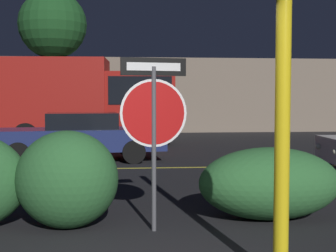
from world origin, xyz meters
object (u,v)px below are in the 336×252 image
Objects in this scene: yellow_pole_right at (283,96)px; delivery_truck at (88,98)px; hedge_bush_2 at (67,179)px; passing_car_2 at (78,136)px; stop_sign at (154,112)px; tree_1 at (53,25)px; hedge_bush_3 at (270,183)px.

yellow_pole_right reaches higher than delivery_truck.
hedge_bush_2 is 6.63m from passing_car_2.
passing_car_2 is (-2.64, 8.60, -1.02)m from yellow_pole_right.
hedge_bush_2 is 0.27× the size of passing_car_2.
hedge_bush_2 is (-1.10, 0.25, -0.86)m from stop_sign.
passing_car_2 is at bearing 107.05° from yellow_pole_right.
stop_sign reaches higher than hedge_bush_2.
tree_1 is (-2.71, 17.25, 4.60)m from hedge_bush_2.
delivery_truck is (-0.09, 4.64, 1.01)m from passing_car_2.
hedge_bush_3 is at bearing -72.34° from tree_1.
yellow_pole_right reaches higher than hedge_bush_2.
delivery_truck reaches higher than hedge_bush_3.
stop_sign is 0.33× the size of delivery_truck.
passing_car_2 is 11.79m from tree_1.
stop_sign is at bearing -12.81° from hedge_bush_2.
stop_sign is at bearing -77.73° from tree_1.
stop_sign is 2.04m from yellow_pole_right.
passing_car_2 is (-0.51, 6.61, 0.04)m from hedge_bush_2.
passing_car_2 reaches higher than hedge_bush_2.
stop_sign reaches higher than passing_car_2.
stop_sign is 0.64× the size of yellow_pole_right.
yellow_pole_right is at bearing -43.06° from hedge_bush_2.
tree_1 is at bearing 98.93° from hedge_bush_2.
yellow_pole_right reaches higher than stop_sign.
hedge_bush_2 is 0.19× the size of tree_1.
delivery_truck reaches higher than passing_car_2.
hedge_bush_3 is 7.18m from passing_car_2.
hedge_bush_3 is at bearing 19.77° from delivery_truck.
yellow_pole_right is 1.71× the size of hedge_bush_3.
tree_1 is at bearing 93.36° from stop_sign.
delivery_truck is 0.94× the size of tree_1.
tree_1 is (-4.84, 19.25, 3.54)m from yellow_pole_right.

